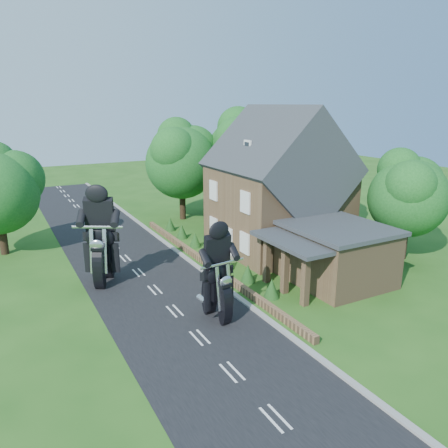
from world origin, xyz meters
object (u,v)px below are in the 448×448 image
house (278,190)px  motorcycle_lead (217,305)px  annex (334,253)px  motorcycle_follow (104,269)px  garden_wall (207,263)px

house → motorcycle_lead: house is taller
annex → motorcycle_follow: annex is taller
house → annex: bearing=-95.2°
garden_wall → house: size_ratio=2.15×
house → motorcycle_lead: bearing=-139.0°
garden_wall → motorcycle_lead: 7.34m
garden_wall → motorcycle_lead: size_ratio=13.56×
garden_wall → annex: (5.57, -5.80, 1.57)m
house → motorcycle_follow: size_ratio=5.32×
garden_wall → motorcycle_lead: bearing=-112.2°
motorcycle_follow → garden_wall: bearing=-153.2°
motorcycle_lead → motorcycle_follow: motorcycle_follow is taller
house → annex: house is taller
annex → motorcycle_lead: annex is taller
annex → motorcycle_lead: bearing=-173.3°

